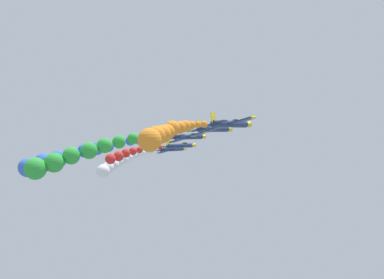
# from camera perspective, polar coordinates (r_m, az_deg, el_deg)

# --- Properties ---
(airplane_lead) EXTENTS (9.37, 10.35, 3.14)m
(airplane_lead) POSITION_cam_1_polar(r_m,az_deg,el_deg) (129.89, -2.40, -1.18)
(airplane_lead) COLOR navy
(smoke_trail_lead) EXTENTS (3.21, 20.02, 6.49)m
(smoke_trail_lead) POSITION_cam_1_polar(r_m,az_deg,el_deg) (115.60, -9.09, -2.87)
(smoke_trail_lead) COLOR white
(airplane_left_inner) EXTENTS (9.55, 10.35, 2.52)m
(airplane_left_inner) POSITION_cam_1_polar(r_m,az_deg,el_deg) (115.87, -1.40, -0.75)
(airplane_left_inner) COLOR navy
(smoke_trail_left_inner) EXTENTS (2.84, 17.98, 3.72)m
(smoke_trail_left_inner) POSITION_cam_1_polar(r_m,az_deg,el_deg) (101.42, -8.06, -1.76)
(smoke_trail_left_inner) COLOR red
(airplane_right_inner) EXTENTS (9.36, 10.35, 3.16)m
(airplane_right_inner) POSITION_cam_1_polar(r_m,az_deg,el_deg) (101.38, -0.37, 0.34)
(airplane_right_inner) COLOR navy
(smoke_trail_right_inner) EXTENTS (7.84, 29.92, 6.84)m
(smoke_trail_right_inner) POSITION_cam_1_polar(r_m,az_deg,el_deg) (84.34, -14.62, -1.96)
(smoke_trail_right_inner) COLOR blue
(airplane_left_outer) EXTENTS (9.35, 10.35, 3.18)m
(airplane_left_outer) POSITION_cam_1_polar(r_m,az_deg,el_deg) (88.58, 2.70, 1.29)
(airplane_left_outer) COLOR navy
(smoke_trail_left_outer) EXTENTS (9.82, 27.76, 7.96)m
(smoke_trail_left_outer) POSITION_cam_1_polar(r_m,az_deg,el_deg) (72.72, -13.30, -1.73)
(smoke_trail_left_outer) COLOR green
(airplane_right_outer) EXTENTS (9.37, 10.35, 3.13)m
(airplane_right_outer) POSITION_cam_1_polar(r_m,az_deg,el_deg) (74.17, 4.72, 1.90)
(airplane_right_outer) COLOR navy
(smoke_trail_right_outer) EXTENTS (5.34, 16.93, 3.93)m
(smoke_trail_right_outer) POSITION_cam_1_polar(r_m,az_deg,el_deg) (58.54, -3.46, 0.71)
(smoke_trail_right_outer) COLOR orange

